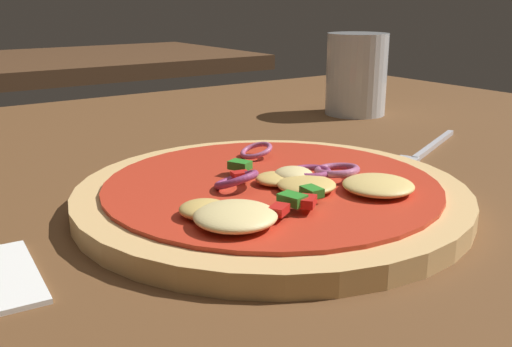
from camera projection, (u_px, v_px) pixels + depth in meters
name	position (u px, v px, depth m)	size (l,w,h in m)	color
dining_table	(309.00, 208.00, 0.49)	(1.16, 1.05, 0.04)	brown
pizza	(273.00, 194.00, 0.43)	(0.29, 0.29, 0.03)	tan
fork	(424.00, 152.00, 0.58)	(0.18, 0.09, 0.01)	silver
beer_glass	(356.00, 80.00, 0.77)	(0.08, 0.08, 0.10)	silver
background_table	(89.00, 62.00, 1.57)	(0.82, 0.58, 0.04)	#4C301C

